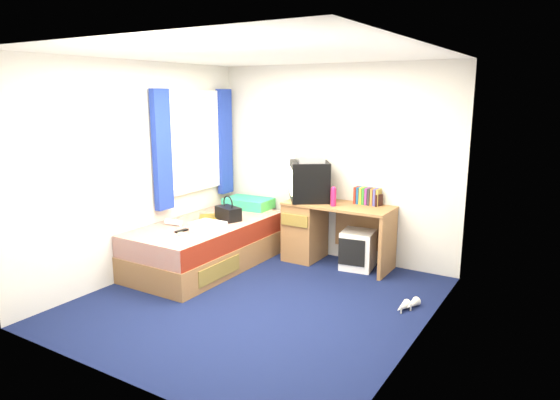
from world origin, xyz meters
The scene contains 20 objects.
ground centered at (0.00, 0.00, 0.00)m, with size 3.40×3.40×0.00m, color #0C1438.
room_shell centered at (0.00, 0.00, 1.45)m, with size 3.40×3.40×3.40m.
bed centered at (-1.10, 0.55, 0.27)m, with size 1.01×2.00×0.54m.
pillow centered at (-1.11, 1.44, 0.61)m, with size 0.61×0.39×0.13m, color #1C91B6.
desk centered at (-0.06, 1.44, 0.41)m, with size 1.30×0.55×0.75m.
storage_cube centered at (0.48, 1.42, 0.23)m, with size 0.37×0.37×0.46m, color white.
crt_tv centered at (-0.20, 1.44, 0.99)m, with size 0.65×0.65×0.48m.
vcr centered at (-0.19, 1.44, 1.27)m, with size 0.43×0.31×0.08m, color #ABACAE.
book_row centered at (0.50, 1.60, 0.85)m, with size 0.31×0.13×0.20m.
picture_frame centered at (0.66, 1.58, 0.82)m, with size 0.02×0.12×0.14m, color black.
pink_water_bottle centered at (0.20, 1.31, 0.85)m, with size 0.07×0.07×0.21m, color #CD1C56.
aerosol_can centered at (0.14, 1.42, 0.84)m, with size 0.05×0.05×0.17m, color white.
handbag centered at (-0.95, 0.78, 0.63)m, with size 0.37×0.28×0.30m.
towel centered at (-0.82, 0.25, 0.59)m, with size 0.33×0.27×0.11m, color silver.
magazine centered at (-1.24, 0.75, 0.55)m, with size 0.21×0.28×0.01m, color gold.
water_bottle centered at (-1.34, 0.25, 0.58)m, with size 0.07×0.07×0.20m, color white.
colour_swatch_fan centered at (-1.05, 0.04, 0.55)m, with size 0.22×0.06×0.01m, color gold.
remote_control centered at (-1.07, 0.09, 0.55)m, with size 0.05×0.16×0.02m, color black.
window_assembly centered at (-1.55, 0.90, 1.42)m, with size 0.11×1.42×1.40m.
white_heels centered at (1.35, 0.58, 0.04)m, with size 0.18×0.34×0.09m.
Camera 1 is at (2.66, -3.88, 2.05)m, focal length 32.00 mm.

